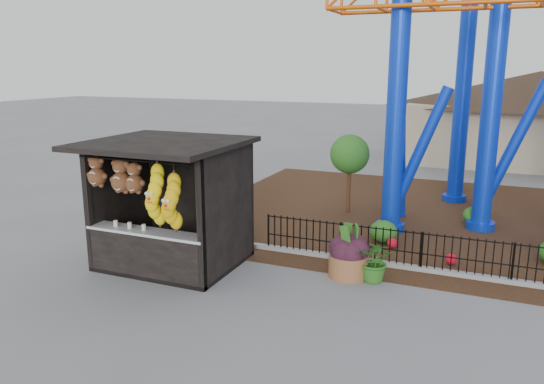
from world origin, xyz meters
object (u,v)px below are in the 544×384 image
at_px(prize_booth, 166,207).
at_px(potted_plant, 376,260).
at_px(terracotta_planter, 348,265).
at_px(roller_coaster, 543,8).

xyz_separation_m(prize_booth, potted_plant, (4.90, 1.07, -1.03)).
relative_size(terracotta_planter, potted_plant, 0.92).
bearing_deg(prize_booth, terracotta_planter, 14.76).
distance_m(roller_coaster, potted_plant, 9.20).
xyz_separation_m(terracotta_planter, potted_plant, (0.65, -0.05, 0.23)).
distance_m(roller_coaster, terracotta_planter, 9.56).
bearing_deg(roller_coaster, potted_plant, -117.15).
bearing_deg(terracotta_planter, roller_coaster, 58.14).
relative_size(roller_coaster, terracotta_planter, 11.83).
height_order(prize_booth, terracotta_planter, prize_booth).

